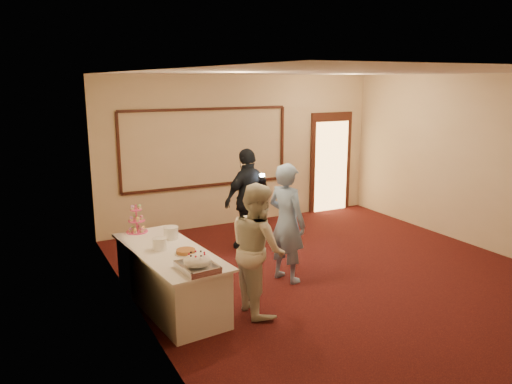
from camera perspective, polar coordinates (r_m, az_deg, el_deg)
floor at (r=7.66m, az=10.16°, el=-9.76°), size 7.00×7.00×0.00m
room_walls at (r=7.14m, az=10.80°, el=5.44°), size 6.04×7.04×3.02m
wall_molding at (r=9.82m, az=-5.64°, el=5.05°), size 3.45×0.04×1.55m
doorway at (r=11.29m, az=8.52°, el=3.31°), size 1.05×0.07×2.20m
buffet_table at (r=6.67m, az=-9.80°, el=-9.64°), size 1.04×2.20×0.77m
pavlova_tray at (r=5.80m, az=-6.73°, el=-8.06°), size 0.42×0.56×0.20m
cupcake_stand at (r=7.32m, az=-13.49°, el=-3.28°), size 0.30×0.30×0.45m
plate_stack_a at (r=6.54m, az=-10.96°, el=-5.84°), size 0.19×0.19×0.15m
plate_stack_b at (r=6.94m, az=-9.70°, el=-4.62°), size 0.21×0.21×0.17m
tart at (r=6.35m, az=-8.03°, el=-6.78°), size 0.28×0.28×0.06m
man at (r=7.25m, az=3.54°, el=-3.52°), size 0.60×0.74×1.75m
woman at (r=6.30m, az=0.20°, el=-6.46°), size 0.68×0.85×1.67m
guest at (r=8.62m, az=-0.86°, el=-0.81°), size 1.12×0.71×1.77m
camera_flash at (r=8.39m, az=0.72°, el=1.94°), size 0.08×0.06×0.05m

